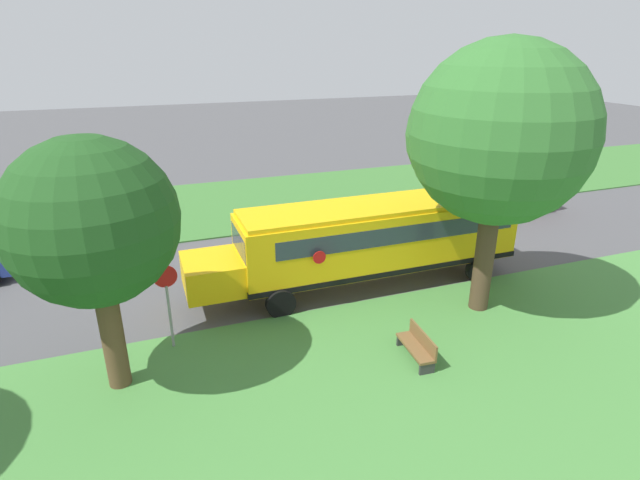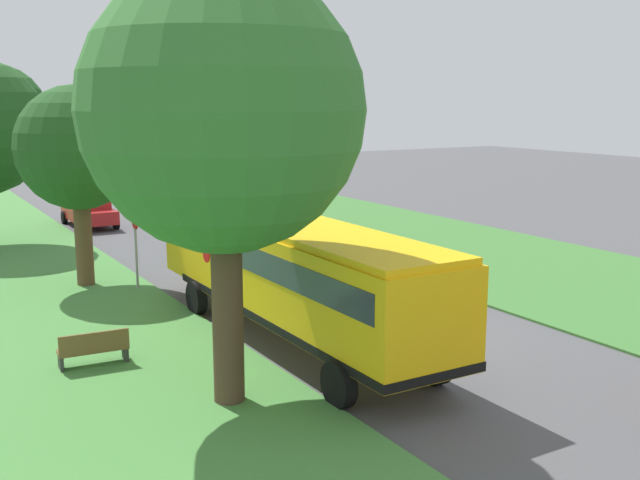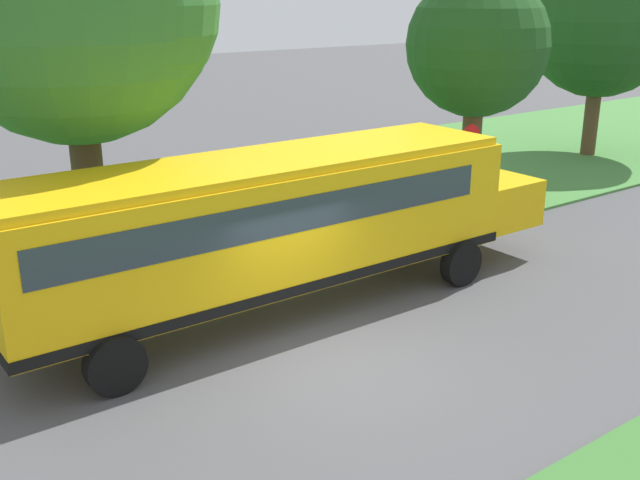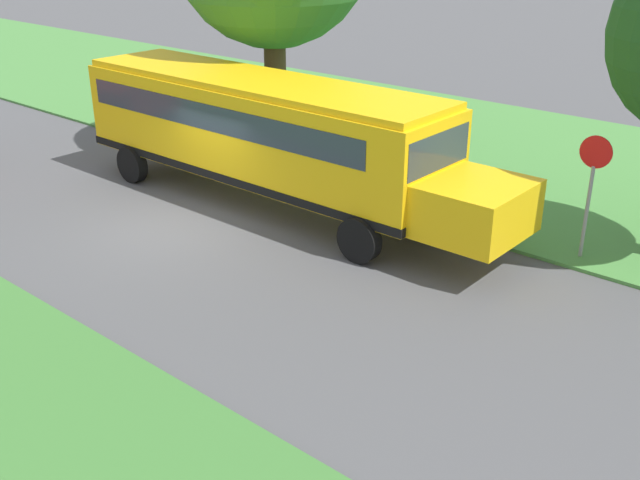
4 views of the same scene
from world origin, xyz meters
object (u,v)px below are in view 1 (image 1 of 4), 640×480
Objects in this scene: school_bus at (372,236)px; oak_tree_roadside_mid at (86,222)px; stop_sign at (168,297)px; park_bench at (418,346)px; oak_tree_beside_bus at (493,135)px; pickup_truck at (513,191)px.

oak_tree_roadside_mid reaches higher than school_bus.
school_bus is 7.71m from stop_sign.
park_bench is (-3.07, -6.56, -1.26)m from stop_sign.
oak_tree_beside_bus is at bearing -88.21° from oak_tree_roadside_mid.
oak_tree_beside_bus is (-2.93, -2.47, 4.04)m from school_bus.
park_bench is at bearing 169.80° from school_bus.
school_bus reaches higher than pickup_truck.
school_bus is 2.30× the size of pickup_truck.
pickup_truck is at bearing -49.03° from park_bench.
school_bus is at bearing 40.12° from oak_tree_beside_bus.
oak_tree_beside_bus is 6.77m from park_bench.
pickup_truck is 22.21m from oak_tree_roadside_mid.
oak_tree_roadside_mid is at bearing 78.24° from park_bench.
oak_tree_beside_bus reaches higher than park_bench.
pickup_truck is at bearing -66.70° from oak_tree_roadside_mid.
oak_tree_beside_bus is at bearing -58.48° from park_bench.
school_bus is 10.05m from oak_tree_roadside_mid.
pickup_truck is 1.97× the size of stop_sign.
stop_sign is at bearing 111.53° from pickup_truck.
school_bus is 4.53× the size of stop_sign.
oak_tree_beside_bus reaches higher than school_bus.
stop_sign is (-1.92, 7.46, -0.19)m from school_bus.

